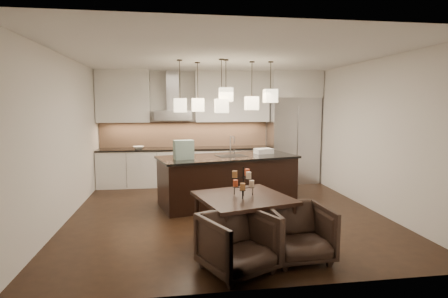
{
  "coord_description": "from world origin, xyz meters",
  "views": [
    {
      "loc": [
        -0.93,
        -6.17,
        1.94
      ],
      "look_at": [
        0.0,
        0.2,
        1.15
      ],
      "focal_mm": 28.0,
      "sensor_mm": 36.0,
      "label": 1
    }
  ],
  "objects": [
    {
      "name": "floor",
      "position": [
        0.0,
        0.0,
        -0.01
      ],
      "size": [
        5.5,
        5.5,
        0.02
      ],
      "primitive_type": "cube",
      "color": "black",
      "rests_on": "ground"
    },
    {
      "name": "ceiling",
      "position": [
        0.0,
        0.0,
        2.81
      ],
      "size": [
        5.5,
        5.5,
        0.02
      ],
      "primitive_type": "cube",
      "color": "white",
      "rests_on": "wall_back"
    },
    {
      "name": "wall_back",
      "position": [
        0.0,
        2.76,
        1.4
      ],
      "size": [
        5.5,
        0.02,
        2.8
      ],
      "primitive_type": "cube",
      "color": "silver",
      "rests_on": "ground"
    },
    {
      "name": "wall_front",
      "position": [
        0.0,
        -2.76,
        1.4
      ],
      "size": [
        5.5,
        0.02,
        2.8
      ],
      "primitive_type": "cube",
      "color": "silver",
      "rests_on": "ground"
    },
    {
      "name": "wall_left",
      "position": [
        -2.76,
        0.0,
        1.4
      ],
      "size": [
        0.02,
        5.5,
        2.8
      ],
      "primitive_type": "cube",
      "color": "silver",
      "rests_on": "ground"
    },
    {
      "name": "wall_right",
      "position": [
        2.76,
        0.0,
        1.4
      ],
      "size": [
        0.02,
        5.5,
        2.8
      ],
      "primitive_type": "cube",
      "color": "silver",
      "rests_on": "ground"
    },
    {
      "name": "refrigerator",
      "position": [
        2.1,
        2.38,
        1.07
      ],
      "size": [
        1.2,
        0.72,
        2.15
      ],
      "primitive_type": "cube",
      "color": "#B7B7BA",
      "rests_on": "floor"
    },
    {
      "name": "fridge_panel",
      "position": [
        2.1,
        2.38,
        2.47
      ],
      "size": [
        1.26,
        0.72,
        0.65
      ],
      "primitive_type": "cube",
      "color": "silver",
      "rests_on": "refrigerator"
    },
    {
      "name": "lower_cabinets",
      "position": [
        -0.62,
        2.43,
        0.44
      ],
      "size": [
        4.21,
        0.62,
        0.88
      ],
      "primitive_type": "cube",
      "color": "silver",
      "rests_on": "floor"
    },
    {
      "name": "countertop",
      "position": [
        -0.62,
        2.43,
        0.9
      ],
      "size": [
        4.21,
        0.66,
        0.04
      ],
      "primitive_type": "cube",
      "color": "black",
      "rests_on": "lower_cabinets"
    },
    {
      "name": "backsplash",
      "position": [
        -0.62,
        2.73,
        1.24
      ],
      "size": [
        4.21,
        0.02,
        0.63
      ],
      "primitive_type": "cube",
      "color": "tan",
      "rests_on": "countertop"
    },
    {
      "name": "upper_cab_left",
      "position": [
        -2.1,
        2.57,
        2.17
      ],
      "size": [
        1.25,
        0.35,
        1.25
      ],
      "primitive_type": "cube",
      "color": "silver",
      "rests_on": "wall_back"
    },
    {
      "name": "upper_cab_right",
      "position": [
        0.55,
        2.57,
        2.17
      ],
      "size": [
        1.85,
        0.35,
        1.25
      ],
      "primitive_type": "cube",
      "color": "silver",
      "rests_on": "wall_back"
    },
    {
      "name": "hood_canopy",
      "position": [
        -0.93,
        2.48,
        1.72
      ],
      "size": [
        0.9,
        0.52,
        0.24
      ],
      "primitive_type": "cube",
      "color": "#B7B7BA",
      "rests_on": "wall_back"
    },
    {
      "name": "hood_chimney",
      "position": [
        -0.93,
        2.59,
        2.32
      ],
      "size": [
        0.3,
        0.28,
        0.96
      ],
      "primitive_type": "cube",
      "color": "#B7B7BA",
      "rests_on": "hood_canopy"
    },
    {
      "name": "fruit_bowl",
      "position": [
        -1.76,
        2.38,
        0.95
      ],
      "size": [
        0.29,
        0.29,
        0.06
      ],
      "primitive_type": "imported",
      "rotation": [
        0.0,
        0.0,
        0.12
      ],
      "color": "silver",
      "rests_on": "countertop"
    },
    {
      "name": "island_body",
      "position": [
        0.13,
        0.59,
        0.46
      ],
      "size": [
        2.78,
        1.63,
        0.92
      ],
      "primitive_type": "cube",
      "rotation": [
        0.0,
        0.0,
        0.24
      ],
      "color": "black",
      "rests_on": "floor"
    },
    {
      "name": "island_top",
      "position": [
        0.13,
        0.59,
        0.94
      ],
      "size": [
        2.89,
        1.73,
        0.04
      ],
      "primitive_type": "cube",
      "rotation": [
        0.0,
        0.0,
        0.24
      ],
      "color": "black",
      "rests_on": "island_body"
    },
    {
      "name": "faucet",
      "position": [
        0.21,
        0.72,
        1.16
      ],
      "size": [
        0.16,
        0.27,
        0.4
      ],
      "primitive_type": null,
      "rotation": [
        0.0,
        0.0,
        0.24
      ],
      "color": "silver",
      "rests_on": "island_top"
    },
    {
      "name": "tote_bag",
      "position": [
        -0.74,
        0.28,
        1.14
      ],
      "size": [
        0.39,
        0.27,
        0.36
      ],
      "primitive_type": "cube",
      "rotation": [
        0.0,
        0.0,
        0.24
      ],
      "color": "#296546",
      "rests_on": "island_top"
    },
    {
      "name": "food_container",
      "position": [
        0.93,
        0.84,
        1.01
      ],
      "size": [
        0.4,
        0.33,
        0.1
      ],
      "primitive_type": "cube",
      "rotation": [
        0.0,
        0.0,
        0.24
      ],
      "color": "silver",
      "rests_on": "island_top"
    },
    {
      "name": "dining_table",
      "position": [
        0.02,
        -1.53,
        0.35
      ],
      "size": [
        1.43,
        1.43,
        0.7
      ],
      "primitive_type": null,
      "rotation": [
        0.0,
        0.0,
        0.26
      ],
      "color": "black",
      "rests_on": "floor"
    },
    {
      "name": "candelabra",
      "position": [
        0.02,
        -1.53,
        0.9
      ],
      "size": [
        0.41,
        0.41,
        0.41
      ],
      "primitive_type": null,
      "rotation": [
        0.0,
        0.0,
        0.26
      ],
      "color": "black",
      "rests_on": "dining_table"
    },
    {
      "name": "candle_a",
      "position": [
        0.14,
        -1.5,
        0.87
      ],
      "size": [
        0.09,
        0.09,
        0.09
      ],
      "primitive_type": "cylinder",
      "rotation": [
        0.0,
        0.0,
        0.26
      ],
      "color": "beige",
      "rests_on": "candelabra"
    },
    {
      "name": "candle_b",
      "position": [
        -0.08,
        -1.44,
        0.87
      ],
      "size": [
        0.09,
        0.09,
        0.09
      ],
      "primitive_type": "cylinder",
      "rotation": [
        0.0,
        0.0,
        0.26
      ],
      "color": "#CE4A25",
      "rests_on": "candelabra"
    },
    {
      "name": "candle_c",
      "position": [
        -0.02,
        -1.65,
        0.87
      ],
      "size": [
        0.09,
        0.09,
        0.09
      ],
      "primitive_type": "cylinder",
      "rotation": [
        0.0,
        0.0,
        0.26
      ],
      "color": "#986031",
      "rests_on": "candelabra"
    },
    {
      "name": "candle_d",
      "position": [
        0.09,
        -1.42,
        1.01
      ],
      "size": [
        0.09,
        0.09,
        0.09
      ],
      "primitive_type": "cylinder",
      "rotation": [
        0.0,
        0.0,
        0.26
      ],
      "color": "#CE4A25",
      "rests_on": "candelabra"
    },
    {
      "name": "candle_e",
      "position": [
        -0.11,
        -1.54,
        1.01
      ],
      "size": [
        0.09,
        0.09,
        0.09
      ],
      "primitive_type": "cylinder",
      "rotation": [
        0.0,
        0.0,
        0.26
      ],
      "color": "#986031",
      "rests_on": "candelabra"
    },
    {
      "name": "candle_f",
      "position": [
        0.06,
        -1.64,
        1.01
      ],
      "size": [
        0.09,
        0.09,
        0.09
      ],
      "primitive_type": "cylinder",
      "rotation": [
        0.0,
        0.0,
        0.26
      ],
      "color": "beige",
      "rests_on": "candelabra"
    },
    {
      "name": "armchair_left",
      "position": [
        -0.21,
        -2.31,
        0.35
      ],
      "size": [
        1.01,
        1.02,
        0.7
      ],
      "primitive_type": "imported",
      "rotation": [
        0.0,
        0.0,
        0.45
      ],
      "color": "black",
      "rests_on": "floor"
    },
    {
      "name": "armchair_right",
      "position": [
        0.62,
        -2.09,
        0.35
      ],
      "size": [
        0.79,
        0.81,
        0.7
      ],
      "primitive_type": "imported",
      "rotation": [
        0.0,
        0.0,
        0.06
      ],
      "color": "black",
      "rests_on": "floor"
    },
    {
      "name": "pendant_a",
      "position": [
        -0.79,
        0.53,
        1.96
      ],
      "size": [
        0.24,
        0.24,
        0.26
      ],
      "primitive_type": "cube",
      "color": "beige",
      "rests_on": "ceiling"
    },
    {
      "name": "pendant_b",
      "position": [
        -0.43,
        0.84,
        1.96
      ],
      "size": [
        0.24,
        0.24,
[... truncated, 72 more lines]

